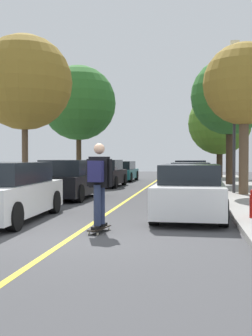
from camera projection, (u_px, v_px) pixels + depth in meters
The scene contains 18 objects.
ground at pixel (73, 236), 8.73m from camera, with size 80.00×80.00×0.00m, color #424244.
center_line at pixel (110, 212), 12.69m from camera, with size 0.12×39.20×0.01m, color gold.
parked_car_left_nearest at pixel (4, 192), 10.94m from camera, with size 2.07×4.49×1.46m.
parked_car_left_near at pixel (68, 180), 16.66m from camera, with size 1.95×4.09×1.49m.
parked_car_left_far at pixel (104, 174), 23.57m from camera, with size 2.02×4.07×1.45m.
parked_car_left_farthest at pixel (121, 171), 29.21m from camera, with size 1.95×4.28×1.33m.
parked_car_right_nearest at pixel (191, 191), 11.61m from camera, with size 1.92×4.65×1.40m.
parked_car_right_near at pixel (191, 179), 18.66m from camera, with size 1.91×4.08×1.37m.
parked_car_right_far at pixel (191, 173), 24.11m from camera, with size 2.00×4.59×1.42m.
parked_car_right_farthest at pixel (191, 170), 31.15m from camera, with size 1.86×4.51×1.33m.
street_tree_left_nearest at pixel (25, 83), 17.67m from camera, with size 3.87×3.87×6.43m.
street_tree_left_near at pixel (79, 103), 26.16m from camera, with size 4.48×4.48×6.96m.
street_tree_right_nearest at pixel (244, 85), 16.95m from camera, with size 3.20×3.20×5.92m.
street_tree_right_near at pixel (230, 96), 23.36m from camera, with size 4.16×4.16×6.82m.
street_tree_right_far at pixel (220, 123), 31.45m from camera, with size 4.55×4.55×6.19m.
streetlamp at pixel (234, 107), 17.72m from camera, with size 0.36×0.24×6.19m.
skateboard at pixel (99, 228), 9.19m from camera, with size 0.36×0.86×0.10m.
skateboarder at pixel (99, 180), 9.13m from camera, with size 0.59×0.71×1.78m.
Camera 1 is at (2.34, -8.44, 1.59)m, focal length 46.51 mm.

